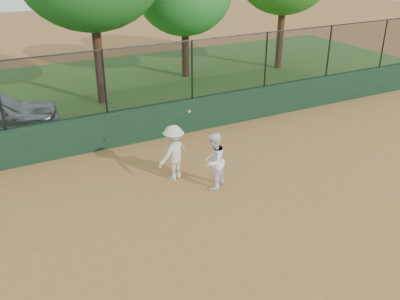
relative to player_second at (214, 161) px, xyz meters
name	(u,v)px	position (x,y,z in m)	size (l,w,h in m)	color
ground	(214,243)	(-1.20, -2.17, -0.79)	(80.00, 80.00, 0.00)	#A56C35
back_wall	(124,128)	(-1.20, 3.83, -0.19)	(26.00, 0.20, 1.20)	#17331F
grass_strip	(80,94)	(-1.20, 9.83, -0.79)	(36.00, 12.00, 0.01)	#2E581B
player_second	(214,161)	(0.00, 0.00, 0.00)	(0.77, 0.60, 1.58)	white
player_main	(174,153)	(-0.73, 0.96, 0.01)	(1.17, 0.90, 2.07)	beige
fence_assembly	(119,79)	(-1.23, 3.83, 1.44)	(26.00, 0.06, 2.00)	black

